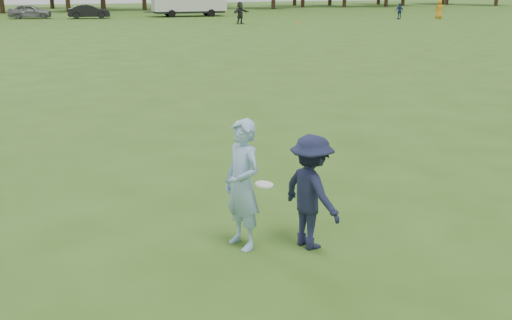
# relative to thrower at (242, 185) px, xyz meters

# --- Properties ---
(ground) EXTENTS (200.00, 200.00, 0.00)m
(ground) POSITION_rel_thrower_xyz_m (1.06, 0.08, -1.00)
(ground) COLOR #335517
(ground) RESTS_ON ground
(thrower) EXTENTS (0.69, 0.85, 2.00)m
(thrower) POSITION_rel_thrower_xyz_m (0.00, 0.00, 0.00)
(thrower) COLOR #8EB5DB
(thrower) RESTS_ON ground
(defender) EXTENTS (0.96, 1.28, 1.77)m
(defender) POSITION_rel_thrower_xyz_m (0.99, -0.32, -0.12)
(defender) COLOR #1A1E39
(defender) RESTS_ON ground
(player_far_b) EXTENTS (0.75, 1.03, 1.62)m
(player_far_b) POSITION_rel_thrower_xyz_m (31.52, 47.52, -0.19)
(player_far_b) COLOR navy
(player_far_b) RESTS_ON ground
(player_far_c) EXTENTS (1.09, 1.10, 1.92)m
(player_far_c) POSITION_rel_thrower_xyz_m (36.04, 47.11, -0.04)
(player_far_c) COLOR orange
(player_far_c) RESTS_ON ground
(player_far_d) EXTENTS (1.94, 1.39, 2.02)m
(player_far_d) POSITION_rel_thrower_xyz_m (13.86, 45.87, 0.01)
(player_far_d) COLOR #272727
(player_far_d) RESTS_ON ground
(car_e) EXTENTS (4.46, 2.11, 1.47)m
(car_e) POSITION_rel_thrower_xyz_m (-4.73, 60.43, -0.26)
(car_e) COLOR slate
(car_e) RESTS_ON ground
(car_f) EXTENTS (4.36, 1.69, 1.42)m
(car_f) POSITION_rel_thrower_xyz_m (1.15, 58.70, -0.29)
(car_f) COLOR black
(car_f) RESTS_ON ground
(field_cone) EXTENTS (0.28, 0.28, 0.30)m
(field_cone) POSITION_rel_thrower_xyz_m (19.07, 44.57, -0.85)
(field_cone) COLOR orange
(field_cone) RESTS_ON ground
(disc_in_play) EXTENTS (0.31, 0.31, 0.06)m
(disc_in_play) POSITION_rel_thrower_xyz_m (0.25, -0.29, 0.07)
(disc_in_play) COLOR white
(disc_in_play) RESTS_ON ground
(cargo_trailer) EXTENTS (9.00, 2.75, 3.20)m
(cargo_trailer) POSITION_rel_thrower_xyz_m (11.95, 59.06, 0.77)
(cargo_trailer) COLOR silver
(cargo_trailer) RESTS_ON ground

